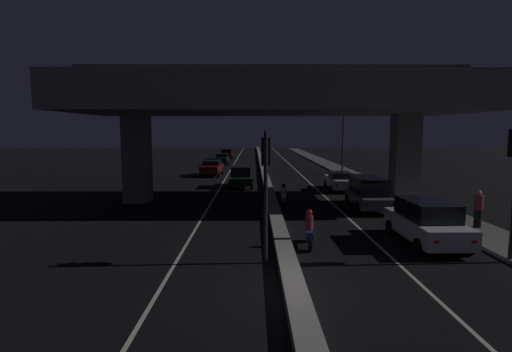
{
  "coord_description": "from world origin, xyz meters",
  "views": [
    {
      "loc": [
        -1.13,
        -10.89,
        4.51
      ],
      "look_at": [
        -0.96,
        16.21,
        1.46
      ],
      "focal_mm": 28.0,
      "sensor_mm": 36.0,
      "label": 1
    }
  ],
  "objects_px": {
    "traffic_light_left_of_median": "(266,174)",
    "motorcycle_white_filtering_mid": "(284,196)",
    "car_grey_second": "(368,192)",
    "car_dark_green_lead_oncoming": "(241,176)",
    "car_white_third": "(340,181)",
    "car_dark_red_fourth_oncoming": "(227,153)",
    "motorcycle_blue_filtering_near": "(309,231)",
    "street_lamp": "(340,127)",
    "car_dark_green_third_oncoming": "(222,159)",
    "pedestrian_on_sidewalk": "(478,209)",
    "car_dark_red_second_oncoming": "(212,168)",
    "car_white_lead": "(426,221)"
  },
  "relations": [
    {
      "from": "traffic_light_left_of_median",
      "to": "motorcycle_white_filtering_mid",
      "type": "relative_size",
      "value": 2.6
    },
    {
      "from": "car_grey_second",
      "to": "car_dark_green_lead_oncoming",
      "type": "bearing_deg",
      "value": 42.24
    },
    {
      "from": "car_white_third",
      "to": "motorcycle_white_filtering_mid",
      "type": "bearing_deg",
      "value": 146.07
    },
    {
      "from": "car_dark_red_fourth_oncoming",
      "to": "motorcycle_blue_filtering_near",
      "type": "bearing_deg",
      "value": 5.49
    },
    {
      "from": "car_white_third",
      "to": "street_lamp",
      "type": "bearing_deg",
      "value": -10.06
    },
    {
      "from": "car_dark_green_third_oncoming",
      "to": "motorcycle_blue_filtering_near",
      "type": "bearing_deg",
      "value": 9.17
    },
    {
      "from": "car_dark_red_fourth_oncoming",
      "to": "car_white_third",
      "type": "bearing_deg",
      "value": 15.67
    },
    {
      "from": "street_lamp",
      "to": "car_grey_second",
      "type": "xyz_separation_m",
      "value": [
        -2.31,
        -18.6,
        -3.9
      ]
    },
    {
      "from": "car_dark_green_lead_oncoming",
      "to": "pedestrian_on_sidewalk",
      "type": "xyz_separation_m",
      "value": [
        11.25,
        -14.23,
        0.09
      ]
    },
    {
      "from": "motorcycle_blue_filtering_near",
      "to": "street_lamp",
      "type": "bearing_deg",
      "value": -10.56
    },
    {
      "from": "car_grey_second",
      "to": "motorcycle_blue_filtering_near",
      "type": "distance_m",
      "value": 8.85
    },
    {
      "from": "car_dark_green_lead_oncoming",
      "to": "pedestrian_on_sidewalk",
      "type": "relative_size",
      "value": 2.49
    },
    {
      "from": "car_dark_green_third_oncoming",
      "to": "pedestrian_on_sidewalk",
      "type": "bearing_deg",
      "value": 21.83
    },
    {
      "from": "pedestrian_on_sidewalk",
      "to": "car_dark_red_second_oncoming",
      "type": "bearing_deg",
      "value": 122.62
    },
    {
      "from": "car_grey_second",
      "to": "car_dark_red_second_oncoming",
      "type": "bearing_deg",
      "value": 34.11
    },
    {
      "from": "car_dark_red_second_oncoming",
      "to": "car_dark_red_fourth_oncoming",
      "type": "relative_size",
      "value": 0.97
    },
    {
      "from": "car_dark_red_second_oncoming",
      "to": "motorcycle_white_filtering_mid",
      "type": "height_order",
      "value": "car_dark_red_second_oncoming"
    },
    {
      "from": "car_dark_red_second_oncoming",
      "to": "motorcycle_white_filtering_mid",
      "type": "distance_m",
      "value": 17.73
    },
    {
      "from": "motorcycle_white_filtering_mid",
      "to": "pedestrian_on_sidewalk",
      "type": "distance_m",
      "value": 10.31
    },
    {
      "from": "car_grey_second",
      "to": "street_lamp",
      "type": "bearing_deg",
      "value": -4.84
    },
    {
      "from": "motorcycle_blue_filtering_near",
      "to": "car_dark_green_third_oncoming",
      "type": "bearing_deg",
      "value": 13.63
    },
    {
      "from": "traffic_light_left_of_median",
      "to": "pedestrian_on_sidewalk",
      "type": "xyz_separation_m",
      "value": [
        9.83,
        4.41,
        -2.1
      ]
    },
    {
      "from": "car_grey_second",
      "to": "motorcycle_white_filtering_mid",
      "type": "relative_size",
      "value": 2.74
    },
    {
      "from": "car_dark_green_lead_oncoming",
      "to": "car_dark_red_second_oncoming",
      "type": "distance_m",
      "value": 8.97
    },
    {
      "from": "street_lamp",
      "to": "car_dark_red_second_oncoming",
      "type": "xyz_separation_m",
      "value": [
        -13.21,
        -1.07,
        -4.08
      ]
    },
    {
      "from": "car_dark_green_lead_oncoming",
      "to": "car_dark_green_third_oncoming",
      "type": "distance_m",
      "value": 21.38
    },
    {
      "from": "car_dark_red_fourth_oncoming",
      "to": "pedestrian_on_sidewalk",
      "type": "distance_m",
      "value": 49.26
    },
    {
      "from": "car_dark_green_third_oncoming",
      "to": "car_dark_red_fourth_oncoming",
      "type": "relative_size",
      "value": 0.82
    },
    {
      "from": "car_white_third",
      "to": "motorcycle_white_filtering_mid",
      "type": "relative_size",
      "value": 2.68
    },
    {
      "from": "motorcycle_white_filtering_mid",
      "to": "street_lamp",
      "type": "bearing_deg",
      "value": -19.45
    },
    {
      "from": "street_lamp",
      "to": "car_dark_green_lead_oncoming",
      "type": "height_order",
      "value": "street_lamp"
    },
    {
      "from": "street_lamp",
      "to": "car_dark_red_fourth_oncoming",
      "type": "relative_size",
      "value": 1.74
    },
    {
      "from": "car_white_lead",
      "to": "car_dark_red_second_oncoming",
      "type": "bearing_deg",
      "value": 23.89
    },
    {
      "from": "car_white_lead",
      "to": "car_dark_green_third_oncoming",
      "type": "bearing_deg",
      "value": 16.24
    },
    {
      "from": "car_dark_green_third_oncoming",
      "to": "car_white_third",
      "type": "bearing_deg",
      "value": 25.07
    },
    {
      "from": "car_grey_second",
      "to": "car_white_third",
      "type": "relative_size",
      "value": 1.02
    },
    {
      "from": "car_white_third",
      "to": "car_dark_red_second_oncoming",
      "type": "height_order",
      "value": "car_dark_red_second_oncoming"
    },
    {
      "from": "car_white_lead",
      "to": "pedestrian_on_sidewalk",
      "type": "relative_size",
      "value": 2.73
    },
    {
      "from": "car_white_third",
      "to": "car_dark_green_third_oncoming",
      "type": "relative_size",
      "value": 1.18
    },
    {
      "from": "car_dark_red_fourth_oncoming",
      "to": "car_dark_green_third_oncoming",
      "type": "bearing_deg",
      "value": -1.45
    },
    {
      "from": "car_grey_second",
      "to": "car_dark_green_third_oncoming",
      "type": "xyz_separation_m",
      "value": [
        -10.93,
        30.29,
        -0.23
      ]
    },
    {
      "from": "car_white_lead",
      "to": "motorcycle_blue_filtering_near",
      "type": "height_order",
      "value": "car_white_lead"
    },
    {
      "from": "car_white_third",
      "to": "car_white_lead",
      "type": "bearing_deg",
      "value": -176.84
    },
    {
      "from": "car_white_lead",
      "to": "car_dark_green_lead_oncoming",
      "type": "xyz_separation_m",
      "value": [
        -7.95,
        16.38,
        -0.01
      ]
    },
    {
      "from": "car_white_third",
      "to": "traffic_light_left_of_median",
      "type": "bearing_deg",
      "value": 161.85
    },
    {
      "from": "motorcycle_blue_filtering_near",
      "to": "motorcycle_white_filtering_mid",
      "type": "xyz_separation_m",
      "value": [
        -0.36,
        8.47,
        -0.03
      ]
    },
    {
      "from": "traffic_light_left_of_median",
      "to": "pedestrian_on_sidewalk",
      "type": "height_order",
      "value": "traffic_light_left_of_median"
    },
    {
      "from": "traffic_light_left_of_median",
      "to": "car_dark_red_second_oncoming",
      "type": "distance_m",
      "value": 27.5
    },
    {
      "from": "street_lamp",
      "to": "motorcycle_white_filtering_mid",
      "type": "height_order",
      "value": "street_lamp"
    },
    {
      "from": "car_dark_green_lead_oncoming",
      "to": "traffic_light_left_of_median",
      "type": "bearing_deg",
      "value": 3.96
    }
  ]
}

